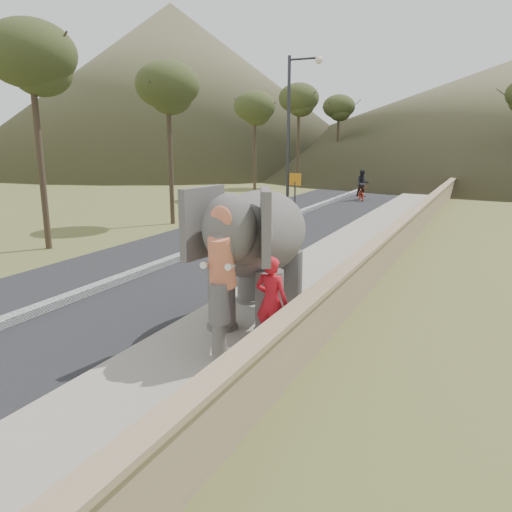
{
  "coord_description": "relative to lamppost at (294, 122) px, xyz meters",
  "views": [
    {
      "loc": [
        4.67,
        -6.54,
        4.16
      ],
      "look_at": [
        0.2,
        2.74,
        1.7
      ],
      "focal_mm": 35.0,
      "sensor_mm": 36.0,
      "label": 1
    }
  ],
  "objects": [
    {
      "name": "hill_far",
      "position": [
        9.69,
        52.77,
        2.13
      ],
      "size": [
        80.0,
        80.0,
        14.0
      ],
      "primitive_type": "cone",
      "color": "brown",
      "rests_on": "ground"
    },
    {
      "name": "elephant_and_man",
      "position": [
        4.71,
        -13.99,
        -3.21
      ],
      "size": [
        2.71,
        4.46,
        3.04
      ],
      "color": "#65605B",
      "rests_on": "ground"
    },
    {
      "name": "lamppost",
      "position": [
        0.0,
        0.0,
        0.0
      ],
      "size": [
        1.76,
        0.36,
        8.0
      ],
      "color": "#2F2F34",
      "rests_on": "ground"
    },
    {
      "name": "trees",
      "position": [
        6.47,
        12.2,
        -0.86
      ],
      "size": [
        47.56,
        41.75,
        8.81
      ],
      "color": "#473828",
      "rests_on": "ground"
    },
    {
      "name": "median",
      "position": [
        -0.31,
        -7.23,
        -4.76
      ],
      "size": [
        0.35,
        120.0,
        0.22
      ],
      "primitive_type": "cube",
      "color": "black",
      "rests_on": "ground"
    },
    {
      "name": "motorcyclist",
      "position": [
        1.19,
        9.47,
        -4.06
      ],
      "size": [
        1.33,
        1.92,
        2.05
      ],
      "color": "maroon",
      "rests_on": "ground"
    },
    {
      "name": "walkway",
      "position": [
        4.69,
        -7.23,
        -4.8
      ],
      "size": [
        3.0,
        120.0,
        0.15
      ],
      "primitive_type": "cube",
      "color": "#9E9687",
      "rests_on": "ground"
    },
    {
      "name": "ground",
      "position": [
        4.69,
        -17.23,
        -4.87
      ],
      "size": [
        160.0,
        160.0,
        0.0
      ],
      "primitive_type": "plane",
      "color": "olive",
      "rests_on": "ground"
    },
    {
      "name": "hill_left",
      "position": [
        -33.31,
        37.77,
        6.13
      ],
      "size": [
        60.0,
        60.0,
        22.0
      ],
      "primitive_type": "cone",
      "color": "brown",
      "rests_on": "ground"
    },
    {
      "name": "road",
      "position": [
        -0.31,
        -7.23,
        -4.86
      ],
      "size": [
        7.0,
        120.0,
        0.03
      ],
      "primitive_type": "cube",
      "color": "black",
      "rests_on": "ground"
    },
    {
      "name": "signboard",
      "position": [
        0.19,
        -0.23,
        -3.23
      ],
      "size": [
        0.6,
        0.08,
        2.4
      ],
      "color": "#2D2D33",
      "rests_on": "ground"
    },
    {
      "name": "parapet",
      "position": [
        6.34,
        -7.23,
        -4.32
      ],
      "size": [
        0.3,
        120.0,
        1.1
      ],
      "primitive_type": "cube",
      "color": "tan",
      "rests_on": "ground"
    }
  ]
}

